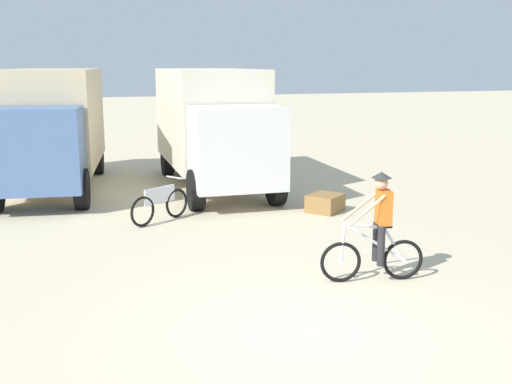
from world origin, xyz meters
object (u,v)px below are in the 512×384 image
Objects in this scene: box_truck_tan_camper at (51,123)px; bicycle_spare at (160,205)px; box_truck_cream_rv at (213,122)px; cyclist_orange_shirt at (377,231)px; supply_crate at (325,203)px.

bicycle_spare is (2.22, -4.69, -1.48)m from box_truck_tan_camper.
cyclist_orange_shirt is at bearing -86.16° from box_truck_cream_rv.
box_truck_cream_rv is at bearing 115.10° from supply_crate.
box_truck_tan_camper is 10.84m from cyclist_orange_shirt.
bicycle_spare reaches higher than supply_crate.
cyclist_orange_shirt is 5.63m from bicycle_spare.
box_truck_cream_rv is at bearing -14.74° from box_truck_tan_camper.
cyclist_orange_shirt is (4.93, -9.60, -1.03)m from box_truck_tan_camper.
bicycle_spare is (-2.14, -3.54, -1.48)m from box_truck_cream_rv.
box_truck_cream_rv is 8.54m from cyclist_orange_shirt.
supply_crate is (1.79, -3.82, -1.66)m from box_truck_cream_rv.
supply_crate is (3.93, -0.28, -0.19)m from bicycle_spare.
cyclist_orange_shirt reaches higher than supply_crate.
box_truck_cream_rv is 4.39m from bicycle_spare.
box_truck_cream_rv is 4.67× the size of bicycle_spare.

